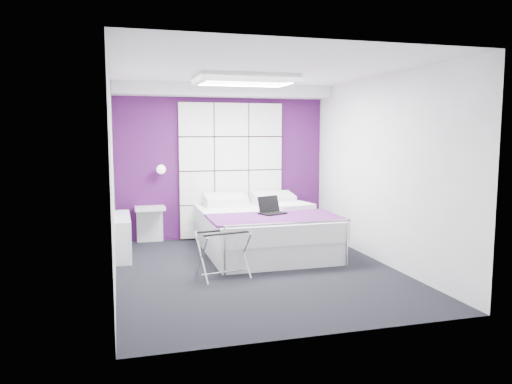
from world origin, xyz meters
TOP-DOWN VIEW (x-y plane):
  - floor at (0.00, 0.00)m, footprint 4.40×4.40m
  - ceiling at (0.00, 0.00)m, footprint 4.40×4.40m
  - wall_back at (0.00, 2.20)m, footprint 3.60×0.00m
  - wall_left at (-1.80, 0.00)m, footprint 0.00×4.40m
  - wall_right at (1.80, 0.00)m, footprint 0.00×4.40m
  - accent_wall at (0.00, 2.19)m, footprint 3.58×0.02m
  - soffit at (0.00, 1.95)m, footprint 3.58×0.50m
  - headboard at (0.15, 2.14)m, footprint 1.80×0.08m
  - skylight at (0.00, 0.60)m, footprint 1.36×0.86m
  - wall_lamp at (-1.05, 2.06)m, footprint 0.15×0.15m
  - radiator at (-1.69, 1.30)m, footprint 0.22×1.20m
  - bed at (0.39, 1.02)m, footprint 1.86×2.25m
  - nightstand at (-1.24, 2.02)m, footprint 0.48×0.37m
  - luggage_rack at (-0.49, -0.17)m, footprint 0.59×0.44m
  - laptop at (0.42, 0.70)m, footprint 0.36×0.26m

SIDE VIEW (x-z plane):
  - floor at x=0.00m, z-range 0.00..0.00m
  - luggage_rack at x=-0.49m, z-range 0.00..0.58m
  - radiator at x=-1.69m, z-range 0.00..0.60m
  - bed at x=0.39m, z-range -0.06..0.72m
  - nightstand at x=-1.24m, z-range 0.56..0.61m
  - laptop at x=0.42m, z-range 0.57..0.83m
  - headboard at x=0.15m, z-range 0.02..2.32m
  - wall_lamp at x=-1.05m, z-range 1.15..1.29m
  - wall_left at x=-1.80m, z-range -0.90..3.50m
  - wall_right at x=1.80m, z-range -0.90..3.50m
  - accent_wall at x=0.00m, z-range 0.01..2.59m
  - wall_back at x=0.00m, z-range -0.50..3.10m
  - soffit at x=0.00m, z-range 2.40..2.60m
  - skylight at x=0.00m, z-range 2.49..2.61m
  - ceiling at x=0.00m, z-range 2.60..2.60m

